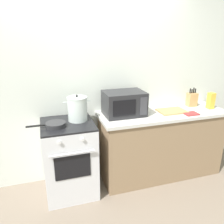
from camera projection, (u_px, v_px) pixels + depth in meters
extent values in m
plane|color=#7A6B5B|center=(112.00, 218.00, 2.46)|extent=(10.00, 10.00, 0.00)
cube|color=silver|center=(112.00, 85.00, 3.02)|extent=(4.40, 0.10, 2.50)
cube|color=#8C7051|center=(160.00, 145.00, 3.13)|extent=(1.64, 0.56, 0.88)
cube|color=beige|center=(163.00, 114.00, 2.98)|extent=(1.70, 0.60, 0.04)
cube|color=silver|center=(70.00, 159.00, 2.76)|extent=(0.60, 0.60, 0.90)
cube|color=black|center=(67.00, 124.00, 2.61)|extent=(0.60, 0.60, 0.02)
cube|color=black|center=(73.00, 167.00, 2.46)|extent=(0.39, 0.01, 0.28)
cylinder|color=silver|center=(72.00, 154.00, 2.38)|extent=(0.48, 0.02, 0.02)
cylinder|color=silver|center=(59.00, 142.00, 2.32)|extent=(0.04, 0.02, 0.04)
cylinder|color=silver|center=(83.00, 139.00, 2.38)|extent=(0.04, 0.02, 0.04)
cylinder|color=silver|center=(77.00, 109.00, 2.65)|extent=(0.23, 0.23, 0.27)
cylinder|color=silver|center=(77.00, 98.00, 2.61)|extent=(0.23, 0.23, 0.01)
sphere|color=black|center=(77.00, 96.00, 2.60)|extent=(0.03, 0.03, 0.03)
cylinder|color=silver|center=(65.00, 102.00, 2.58)|extent=(0.05, 0.01, 0.01)
cylinder|color=silver|center=(88.00, 101.00, 2.66)|extent=(0.05, 0.01, 0.01)
cylinder|color=#28282B|center=(56.00, 125.00, 2.49)|extent=(0.22, 0.22, 0.05)
cylinder|color=black|center=(36.00, 126.00, 2.43)|extent=(0.20, 0.02, 0.02)
cube|color=#232326|center=(124.00, 103.00, 2.83)|extent=(0.50, 0.36, 0.30)
cube|color=black|center=(125.00, 108.00, 2.65)|extent=(0.28, 0.01, 0.19)
cube|color=#38383D|center=(144.00, 106.00, 2.72)|extent=(0.09, 0.01, 0.22)
cube|color=tan|center=(172.00, 111.00, 2.99)|extent=(0.36, 0.26, 0.02)
cube|color=tan|center=(192.00, 100.00, 3.20)|extent=(0.13, 0.10, 0.19)
cylinder|color=black|center=(190.00, 91.00, 3.14)|extent=(0.02, 0.02, 0.07)
cylinder|color=black|center=(192.00, 91.00, 3.15)|extent=(0.02, 0.02, 0.06)
cylinder|color=black|center=(194.00, 90.00, 3.16)|extent=(0.02, 0.02, 0.07)
cylinder|color=black|center=(195.00, 91.00, 3.17)|extent=(0.02, 0.02, 0.06)
cube|color=gold|center=(211.00, 101.00, 3.09)|extent=(0.08, 0.08, 0.22)
cube|color=#993333|center=(191.00, 114.00, 2.89)|extent=(0.18, 0.14, 0.02)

